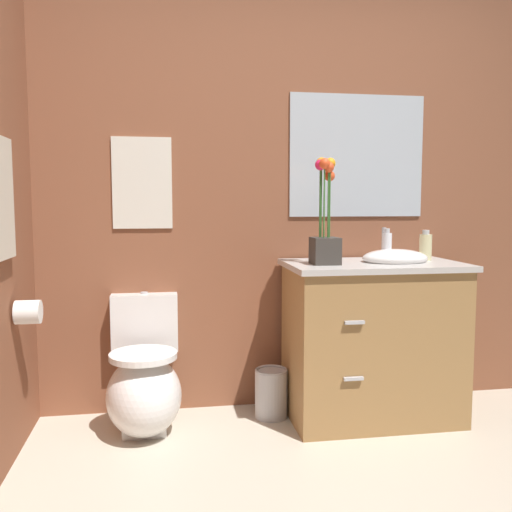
% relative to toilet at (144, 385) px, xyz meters
% --- Properties ---
extents(wall_back, '(4.27, 0.05, 2.50)m').
position_rel_toilet_xyz_m(wall_back, '(0.99, 0.30, 1.01)').
color(wall_back, brown).
rests_on(wall_back, ground_plane).
extents(toilet, '(0.38, 0.59, 0.69)m').
position_rel_toilet_xyz_m(toilet, '(0.00, 0.00, 0.00)').
color(toilet, white).
rests_on(toilet, ground_plane).
extents(vanity_cabinet, '(0.94, 0.56, 1.04)m').
position_rel_toilet_xyz_m(vanity_cabinet, '(1.23, -0.03, 0.20)').
color(vanity_cabinet, '#9E7242').
rests_on(vanity_cabinet, ground_plane).
extents(flower_vase, '(0.14, 0.14, 0.55)m').
position_rel_toilet_xyz_m(flower_vase, '(0.94, -0.07, 0.81)').
color(flower_vase, '#38332D').
rests_on(flower_vase, vanity_cabinet).
extents(soap_bottle, '(0.05, 0.05, 0.18)m').
position_rel_toilet_xyz_m(soap_bottle, '(1.31, 0.01, 0.70)').
color(soap_bottle, white).
rests_on(soap_bottle, vanity_cabinet).
extents(lotion_bottle, '(0.07, 0.07, 0.17)m').
position_rel_toilet_xyz_m(lotion_bottle, '(1.55, 0.04, 0.69)').
color(lotion_bottle, beige).
rests_on(lotion_bottle, vanity_cabinet).
extents(trash_bin, '(0.18, 0.18, 0.27)m').
position_rel_toilet_xyz_m(trash_bin, '(0.68, 0.07, -0.11)').
color(trash_bin, '#B7B7BC').
rests_on(trash_bin, ground_plane).
extents(wall_poster, '(0.32, 0.01, 0.50)m').
position_rel_toilet_xyz_m(wall_poster, '(0.00, 0.27, 1.04)').
color(wall_poster, silver).
extents(wall_mirror, '(0.80, 0.01, 0.70)m').
position_rel_toilet_xyz_m(wall_mirror, '(1.23, 0.27, 1.21)').
color(wall_mirror, '#B2BCC6').
extents(hanging_towel, '(0.03, 0.28, 0.52)m').
position_rel_toilet_xyz_m(hanging_towel, '(-0.56, -0.34, 0.96)').
color(hanging_towel, beige).
extents(toilet_paper_roll, '(0.11, 0.11, 0.11)m').
position_rel_toilet_xyz_m(toilet_paper_roll, '(-0.51, -0.20, 0.44)').
color(toilet_paper_roll, white).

